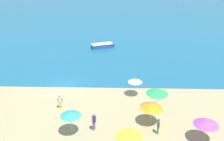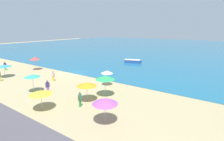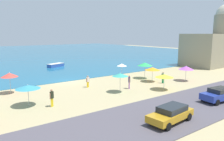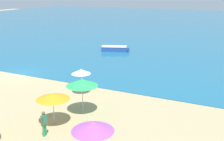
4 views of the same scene
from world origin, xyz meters
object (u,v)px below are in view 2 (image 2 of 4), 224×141
at_px(beach_umbrella_6, 35,58).
at_px(bather_4, 48,86).
at_px(bather_2, 53,75).
at_px(beach_umbrella_1, 87,84).
at_px(bather_1, 80,99).
at_px(beach_umbrella_5, 41,92).
at_px(beach_umbrella_8, 107,72).
at_px(bather_3, 5,65).
at_px(beach_umbrella_0, 105,101).
at_px(skiff_nearshore, 133,61).
at_px(beach_umbrella_2, 32,76).
at_px(beach_umbrella_7, 105,77).
at_px(beach_umbrella_4, 4,66).

bearing_deg(beach_umbrella_6, bather_4, -26.73).
bearing_deg(bather_4, bather_2, 136.30).
bearing_deg(beach_umbrella_1, bather_1, -72.86).
bearing_deg(beach_umbrella_5, beach_umbrella_8, 84.45).
distance_m(bather_2, bather_3, 14.05).
bearing_deg(beach_umbrella_0, skiff_nearshore, 113.11).
distance_m(beach_umbrella_8, bather_1, 7.80).
height_order(beach_umbrella_0, bather_1, beach_umbrella_0).
xyz_separation_m(beach_umbrella_0, beach_umbrella_1, (-4.67, 2.69, -0.06)).
relative_size(beach_umbrella_2, beach_umbrella_7, 0.93).
bearing_deg(beach_umbrella_7, beach_umbrella_1, -108.36).
distance_m(beach_umbrella_2, beach_umbrella_5, 5.98).
distance_m(beach_umbrella_4, beach_umbrella_5, 16.73).
distance_m(beach_umbrella_8, bather_3, 22.86).
bearing_deg(beach_umbrella_4, beach_umbrella_2, -6.86).
distance_m(beach_umbrella_0, beach_umbrella_5, 7.23).
relative_size(beach_umbrella_1, beach_umbrella_8, 0.99).
height_order(bather_1, bather_3, bather_3).
height_order(bather_4, skiff_nearshore, bather_4).
xyz_separation_m(beach_umbrella_2, beach_umbrella_4, (-10.86, 1.31, -0.25)).
xyz_separation_m(beach_umbrella_4, bather_3, (-5.19, 2.46, -1.02)).
xyz_separation_m(beach_umbrella_6, bather_3, (-4.70, -3.70, -1.37)).
bearing_deg(skiff_nearshore, bather_1, -74.54).
height_order(beach_umbrella_4, beach_umbrella_7, beach_umbrella_7).
bearing_deg(beach_umbrella_2, skiff_nearshore, 86.60).
bearing_deg(beach_umbrella_0, beach_umbrella_8, 125.41).
xyz_separation_m(bather_1, bather_4, (-6.23, 0.43, 0.08)).
relative_size(beach_umbrella_0, beach_umbrella_2, 0.97).
xyz_separation_m(beach_umbrella_2, bather_2, (-2.02, 4.64, -1.33)).
bearing_deg(skiff_nearshore, beach_umbrella_8, -73.99).
bearing_deg(beach_umbrella_1, bather_4, -167.67).
bearing_deg(bather_2, beach_umbrella_1, -15.30).
relative_size(bather_2, bather_4, 0.91).
distance_m(beach_umbrella_4, bather_3, 5.83).
xyz_separation_m(beach_umbrella_5, bather_2, (-7.47, 7.07, -0.95)).
bearing_deg(beach_umbrella_2, bather_3, 166.78).
distance_m(beach_umbrella_1, beach_umbrella_4, 18.68).
distance_m(beach_umbrella_6, bather_3, 6.14).
height_order(beach_umbrella_1, beach_umbrella_8, beach_umbrella_8).
distance_m(bather_2, skiff_nearshore, 20.70).
bearing_deg(beach_umbrella_2, beach_umbrella_8, 50.29).
relative_size(beach_umbrella_2, beach_umbrella_6, 0.94).
bearing_deg(beach_umbrella_4, beach_umbrella_1, 1.97).
bearing_deg(beach_umbrella_6, bather_2, -16.89).
distance_m(beach_umbrella_4, beach_umbrella_8, 18.46).
height_order(beach_umbrella_1, skiff_nearshore, beach_umbrella_1).
xyz_separation_m(beach_umbrella_4, skiff_nearshore, (12.34, 23.72, -1.58)).
distance_m(beach_umbrella_7, skiff_nearshore, 21.91).
distance_m(beach_umbrella_5, beach_umbrella_7, 7.56).
distance_m(beach_umbrella_1, skiff_nearshore, 23.99).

